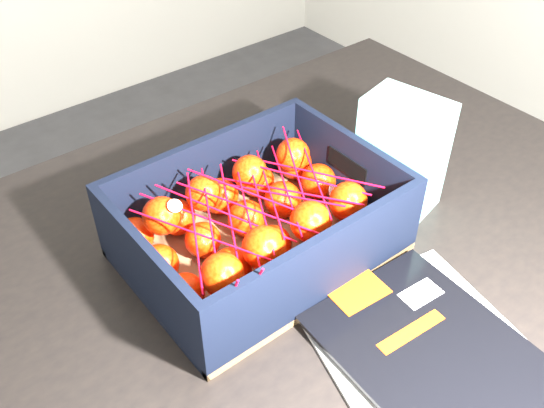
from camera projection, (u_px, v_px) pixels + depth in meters
table at (276, 282)px, 0.97m from camera, size 1.20×0.80×0.75m
magazine_stack at (432, 357)px, 0.73m from camera, size 0.30×0.33×0.02m
produce_crate at (259, 230)px, 0.85m from camera, size 0.36×0.27×0.13m
clementine_heap at (261, 225)px, 0.85m from camera, size 0.34×0.26×0.10m
mesh_net at (257, 205)px, 0.81m from camera, size 0.30×0.24×0.09m
retail_carton at (401, 153)px, 0.91m from camera, size 0.10×0.13×0.18m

